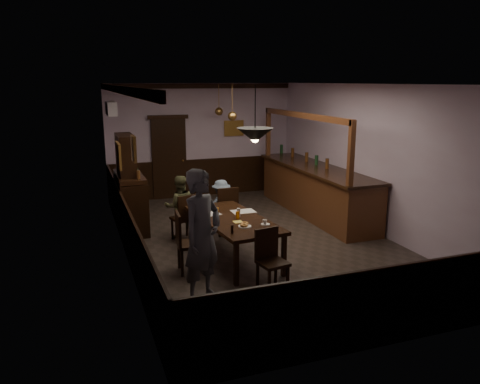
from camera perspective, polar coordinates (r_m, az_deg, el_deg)
name	(u,v)px	position (r m, az deg, el deg)	size (l,w,h in m)	color
room	(257,165)	(8.85, 2.07, 3.26)	(5.01, 8.01, 3.01)	#2D2621
dining_table	(233,222)	(8.10, -0.86, -3.62)	(1.23, 2.29, 0.75)	black
chair_far_left	(185,216)	(9.13, -6.72, -2.88)	(0.50, 0.50, 0.93)	black
chair_far_right	(226,209)	(9.43, -1.67, -2.04)	(0.44, 0.44, 1.00)	black
chair_near	(270,257)	(7.05, 3.69, -7.86)	(0.46, 0.46, 0.93)	black
chair_side	(186,240)	(7.65, -6.64, -5.81)	(0.47, 0.47, 1.01)	black
person_standing	(202,237)	(6.54, -4.63, -5.43)	(0.70, 0.46, 1.91)	#4E5159
person_seated_left	(180,207)	(9.35, -7.37, -1.78)	(0.61, 0.47, 1.25)	#494B2D
person_seated_right	(221,206)	(9.68, -2.29, -1.66)	(0.70, 0.40, 1.08)	slate
newspaper_left	(208,214)	(8.30, -3.95, -2.74)	(0.42, 0.30, 0.01)	silver
newspaper_right	(243,211)	(8.46, 0.40, -2.39)	(0.42, 0.30, 0.01)	silver
napkin	(238,222)	(7.86, -0.25, -3.65)	(0.15, 0.15, 0.00)	#EFD658
saucer	(265,224)	(7.73, 3.11, -3.94)	(0.15, 0.15, 0.01)	white
coffee_cup	(265,222)	(7.71, 3.05, -3.65)	(0.08, 0.08, 0.07)	white
pastry_plate	(245,226)	(7.60, 0.58, -4.21)	(0.22, 0.22, 0.01)	white
pastry_ring_a	(244,225)	(7.57, 0.49, -4.07)	(0.13, 0.13, 0.04)	#C68C47
pastry_ring_b	(245,223)	(7.66, 0.56, -3.85)	(0.13, 0.13, 0.04)	#C68C47
soda_can	(238,215)	(8.04, -0.29, -2.83)	(0.07, 0.07, 0.12)	orange
beer_glass	(217,213)	(8.00, -2.82, -2.63)	(0.06, 0.06, 0.20)	#BF721E
water_glass	(239,212)	(8.14, -0.17, -2.51)	(0.06, 0.06, 0.15)	silver
pepper_mill	(232,229)	(7.26, -0.97, -4.56)	(0.04, 0.04, 0.14)	black
sideboard	(130,192)	(10.00, -13.30, 0.01)	(0.54, 1.51, 2.00)	black
bar_counter	(315,189)	(11.02, 9.18, 0.36)	(0.98, 4.22, 2.37)	#4B2214
door_back	(169,159)	(12.43, -8.62, 3.97)	(0.90, 0.06, 2.10)	black
ac_unit	(111,108)	(11.04, -15.45, 9.79)	(0.20, 0.85, 0.30)	white
picture_left_small	(134,149)	(6.60, -12.82, 5.16)	(0.04, 0.28, 0.36)	olive
picture_left_large	(119,155)	(9.03, -14.58, 4.33)	(0.04, 0.62, 0.48)	olive
picture_back	(234,128)	(12.80, -0.75, 7.78)	(0.55, 0.04, 0.42)	olive
pendant_iron	(255,135)	(7.07, 1.84, 6.93)	(0.56, 0.56, 0.85)	black
pendant_brass_mid	(232,116)	(10.40, -0.95, 9.23)	(0.20, 0.20, 0.81)	#BF8C3F
pendant_brass_far	(219,111)	(12.02, -2.58, 9.78)	(0.20, 0.20, 0.81)	#BF8C3F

